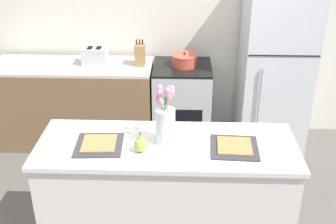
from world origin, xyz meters
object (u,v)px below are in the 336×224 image
(refrigerator, at_px, (275,66))
(plate_setting_left, at_px, (99,144))
(toaster, at_px, (95,56))
(knife_block, at_px, (140,55))
(stove_range, at_px, (182,106))
(pear_figurine, at_px, (141,144))
(plate_setting_right, at_px, (234,147))
(cooking_pot, at_px, (184,60))
(flower_vase, at_px, (165,121))

(refrigerator, distance_m, plate_setting_left, 2.23)
(toaster, relative_size, knife_block, 1.04)
(refrigerator, bearing_deg, toaster, 178.69)
(stove_range, bearing_deg, knife_block, 177.12)
(pear_figurine, height_order, toaster, same)
(refrigerator, distance_m, plate_setting_right, 1.74)
(pear_figurine, distance_m, plate_setting_right, 0.64)
(cooking_pot, relative_size, knife_block, 1.01)
(plate_setting_right, bearing_deg, knife_block, 115.68)
(toaster, distance_m, cooking_pot, 0.93)
(pear_figurine, height_order, plate_setting_right, pear_figurine)
(flower_vase, bearing_deg, plate_setting_right, -8.27)
(refrigerator, bearing_deg, flower_vase, -123.97)
(pear_figurine, relative_size, plate_setting_right, 0.44)
(toaster, xyz_separation_m, cooking_pot, (0.93, -0.03, -0.02))
(stove_range, xyz_separation_m, plate_setting_right, (0.36, -1.64, 0.49))
(stove_range, height_order, cooking_pot, cooking_pot)
(flower_vase, relative_size, plate_setting_right, 1.29)
(knife_block, bearing_deg, flower_vase, -78.38)
(flower_vase, distance_m, knife_block, 1.63)
(toaster, bearing_deg, plate_setting_left, -78.25)
(stove_range, bearing_deg, flower_vase, -94.01)
(flower_vase, height_order, cooking_pot, flower_vase)
(plate_setting_left, xyz_separation_m, plate_setting_right, (0.92, 0.00, 0.00))
(stove_range, relative_size, flower_vase, 2.11)
(pear_figurine, bearing_deg, toaster, 110.18)
(refrigerator, xyz_separation_m, toaster, (-1.86, 0.04, 0.07))
(stove_range, height_order, plate_setting_left, plate_setting_left)
(cooking_pot, bearing_deg, flower_vase, -94.70)
(flower_vase, bearing_deg, cooking_pot, 85.30)
(plate_setting_left, distance_m, toaster, 1.72)
(stove_range, relative_size, knife_block, 3.37)
(flower_vase, bearing_deg, pear_figurine, -140.30)
(pear_figurine, xyz_separation_m, knife_block, (-0.17, 1.73, 0.03))
(refrigerator, bearing_deg, plate_setting_right, -109.72)
(refrigerator, xyz_separation_m, plate_setting_right, (-0.59, -1.64, 0.02))
(plate_setting_left, relative_size, cooking_pot, 1.23)
(refrigerator, distance_m, cooking_pot, 0.93)
(plate_setting_right, height_order, toaster, toaster)
(refrigerator, relative_size, cooking_pot, 6.80)
(plate_setting_left, xyz_separation_m, cooking_pot, (0.58, 1.65, 0.02))
(refrigerator, relative_size, plate_setting_right, 5.52)
(stove_range, distance_m, plate_setting_left, 1.80)
(flower_vase, distance_m, plate_setting_right, 0.50)
(toaster, bearing_deg, knife_block, -2.55)
(plate_setting_right, bearing_deg, refrigerator, 70.28)
(stove_range, relative_size, refrigerator, 0.49)
(stove_range, height_order, plate_setting_right, plate_setting_right)
(flower_vase, relative_size, pear_figurine, 2.95)
(plate_setting_left, bearing_deg, toaster, 101.75)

